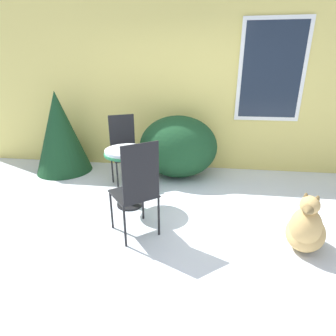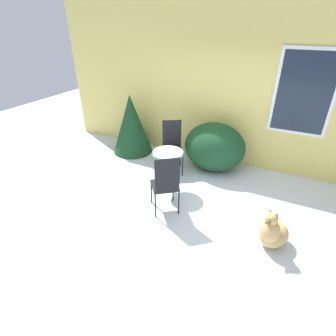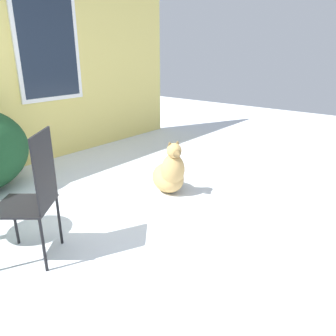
{
  "view_description": "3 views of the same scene",
  "coord_description": "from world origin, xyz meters",
  "views": [
    {
      "loc": [
        0.41,
        -2.47,
        1.72
      ],
      "look_at": [
        0.0,
        0.6,
        0.55
      ],
      "focal_mm": 28.0,
      "sensor_mm": 36.0,
      "label": 1
    },
    {
      "loc": [
        1.35,
        -3.24,
        2.87
      ],
      "look_at": [
        -0.52,
        0.57,
        0.45
      ],
      "focal_mm": 28.0,
      "sensor_mm": 36.0,
      "label": 2
    },
    {
      "loc": [
        -1.4,
        -2.39,
        1.66
      ],
      "look_at": [
        1.49,
        -0.07,
        0.3
      ],
      "focal_mm": 35.0,
      "sensor_mm": 36.0,
      "label": 3
    }
  ],
  "objects": [
    {
      "name": "dog",
      "position": [
        1.47,
        -0.11,
        0.24
      ],
      "size": [
        0.55,
        0.63,
        0.67
      ],
      "rotation": [
        0.0,
        0.0,
        -0.48
      ],
      "color": "tan",
      "rests_on": "ground_plane"
    },
    {
      "name": "ground_plane",
      "position": [
        0.0,
        0.0,
        0.0
      ],
      "size": [
        16.0,
        16.0,
        0.0
      ],
      "primitive_type": "plane",
      "color": "silver"
    },
    {
      "name": "patio_chair_far_side",
      "position": [
        -0.23,
        -0.09,
        0.58
      ],
      "size": [
        0.6,
        0.6,
        1.08
      ],
      "rotation": [
        0.0,
        0.0,
        3.82
      ],
      "color": "black",
      "rests_on": "ground_plane"
    }
  ]
}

